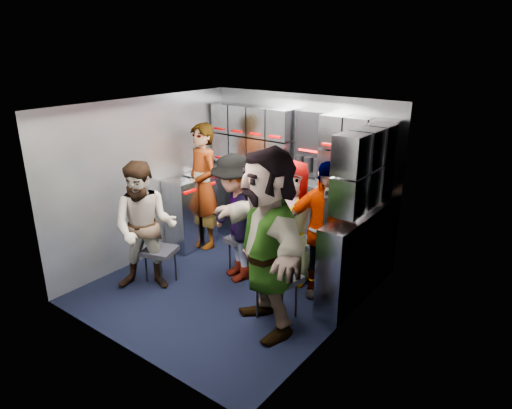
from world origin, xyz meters
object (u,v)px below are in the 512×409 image
Objects in this scene: attendant_arc_c at (292,222)px; attendant_arc_d at (323,230)px; attendant_arc_a at (145,227)px; attendant_arc_b at (235,219)px; jump_seat_near_left at (160,253)px; jump_seat_near_right at (277,280)px; jump_seat_mid_right at (330,254)px; jump_seat_mid_left at (245,241)px; jump_seat_center at (299,244)px; attendant_standing at (203,186)px; attendant_arc_e at (267,242)px.

attendant_arc_d is (0.45, -0.08, 0.04)m from attendant_arc_c.
attendant_arc_d reaches higher than attendant_arc_a.
jump_seat_near_left is at bearing -108.16° from attendant_arc_b.
jump_seat_near_right is 0.32× the size of attendant_arc_d.
jump_seat_mid_right is 0.35× the size of attendant_arc_a.
jump_seat_near_right is (0.88, -0.59, 0.02)m from jump_seat_mid_left.
attendant_arc_a is at bearing -132.06° from jump_seat_center.
attendant_arc_c reaches higher than jump_seat_near_right.
jump_seat_mid_left is 0.67m from attendant_arc_c.
attendant_arc_b is (-0.88, 0.41, 0.34)m from jump_seat_near_right.
jump_seat_center reaches higher than jump_seat_near_left.
attendant_standing is (-0.31, 1.09, 0.49)m from jump_seat_near_left.
attendant_standing is at bearing 67.00° from attendant_arc_a.
jump_seat_center is at bearing 73.63° from attendant_arc_c.
attendant_arc_c is (1.21, 0.99, 0.36)m from jump_seat_near_left.
attendant_arc_d reaches higher than jump_seat_near_left.
attendant_arc_e reaches higher than jump_seat_mid_left.
attendant_arc_d reaches higher than jump_seat_center.
attendant_standing is (-1.97, -0.00, 0.43)m from jump_seat_mid_right.
attendant_arc_d is (1.97, -0.18, -0.08)m from attendant_standing.
jump_seat_near_right is 0.32× the size of attendant_arc_b.
attendant_arc_a reaches higher than jump_seat_mid_right.
attendant_arc_a is (-1.67, -1.27, 0.33)m from jump_seat_mid_right.
jump_seat_center is 0.65m from attendant_arc_d.
attendant_standing reaches higher than jump_seat_center.
jump_seat_near_right is at bearing 3.88° from attendant_arc_b.
attendant_arc_e is at bearing -96.68° from jump_seat_mid_right.
attendant_arc_b is at bearing 43.07° from jump_seat_near_left.
jump_seat_near_left is 1.56m from jump_seat_near_right.
attendant_arc_b reaches higher than jump_seat_mid_left.
jump_seat_mid_left is at bearing 50.39° from jump_seat_near_left.
jump_seat_mid_right reaches higher than jump_seat_center.
jump_seat_mid_left is 0.31× the size of attendant_arc_a.
jump_seat_near_right is 0.80m from attendant_arc_d.
jump_seat_mid_right is 2.02m from attendant_standing.
attendant_arc_b is at bearing -162.71° from attendant_arc_c.
attendant_arc_a reaches higher than jump_seat_near_right.
attendant_arc_c is (1.52, -0.10, -0.12)m from attendant_standing.
jump_seat_mid_right is at bearing 19.38° from attendant_standing.
attendant_arc_b is at bearing -6.76° from attendant_standing.
attendant_arc_a is 0.82× the size of attendant_arc_e.
attendant_arc_b reaches higher than jump_seat_near_right.
attendant_arc_d is (0.45, -0.26, 0.39)m from jump_seat_center.
jump_seat_mid_left is 1.10m from attendant_standing.
attendant_arc_a is (-0.66, -0.98, 0.35)m from jump_seat_mid_left.
attendant_arc_b is at bearing -90.00° from jump_seat_mid_left.
jump_seat_center is 0.46m from jump_seat_mid_right.
jump_seat_mid_right is 0.30× the size of attendant_standing.
attendant_arc_c is at bearing 39.07° from jump_seat_near_left.
attendant_arc_a is (-1.21, -1.35, 0.36)m from jump_seat_center.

